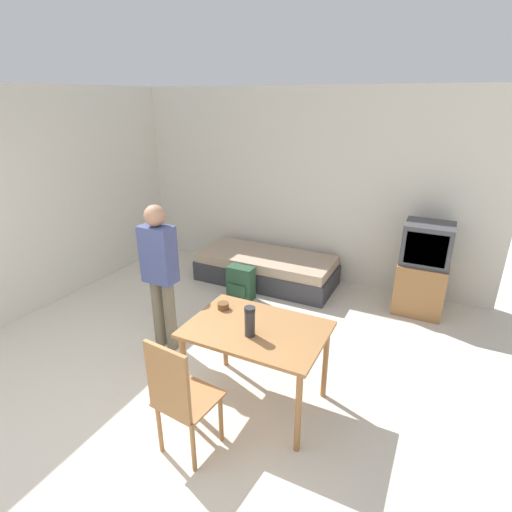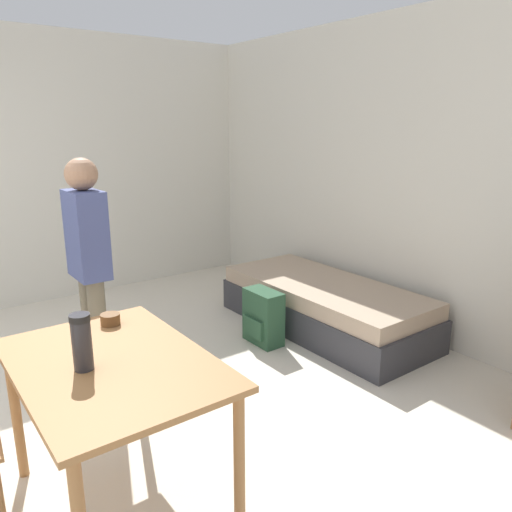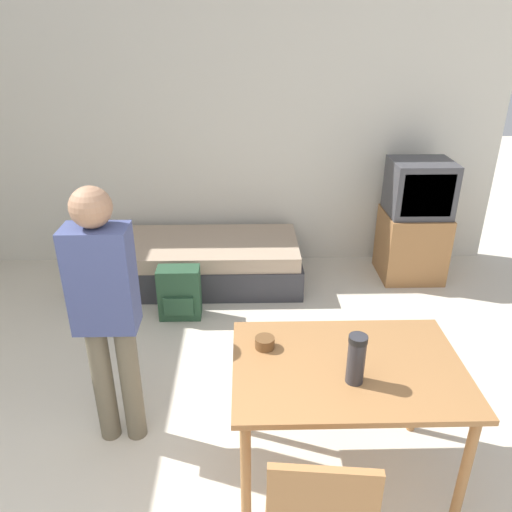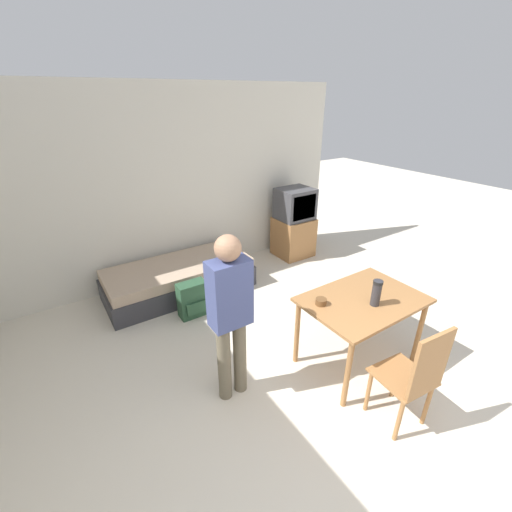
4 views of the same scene
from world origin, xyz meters
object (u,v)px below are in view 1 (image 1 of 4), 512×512
tv (423,270)px  thermos_flask (250,320)px  daybed (266,268)px  dining_table (256,338)px  mate_bowl (223,306)px  person_standing (160,269)px  wooden_chair (179,396)px  backpack (241,283)px

tv → thermos_flask: 2.79m
daybed → tv: 2.13m
dining_table → mate_bowl: (-0.41, 0.15, 0.13)m
person_standing → mate_bowl: 0.88m
wooden_chair → daybed: bearing=103.5°
daybed → person_standing: person_standing is taller
thermos_flask → tv: bearing=66.3°
tv → mate_bowl: tv is taller
tv → dining_table: bearing=-114.8°
wooden_chair → mate_bowl: (-0.16, 0.91, 0.24)m
wooden_chair → mate_bowl: size_ratio=9.94×
mate_bowl → daybed: bearing=104.9°
wooden_chair → thermos_flask: (0.25, 0.64, 0.35)m
daybed → tv: size_ratio=1.72×
mate_bowl → backpack: bearing=113.2°
daybed → dining_table: dining_table is taller
thermos_flask → daybed: bearing=112.0°
daybed → person_standing: size_ratio=1.26×
person_standing → tv: bearing=41.0°
tv → backpack: size_ratio=2.51×
dining_table → tv: bearing=65.2°
tv → wooden_chair: 3.45m
wooden_chair → thermos_flask: bearing=68.6°
thermos_flask → mate_bowl: (-0.41, 0.28, -0.11)m
wooden_chair → person_standing: bearing=132.8°
dining_table → wooden_chair: size_ratio=1.13×
dining_table → wooden_chair: (-0.25, -0.76, -0.11)m
daybed → backpack: (-0.08, -0.64, 0.02)m
person_standing → mate_bowl: person_standing is taller
tv → dining_table: size_ratio=1.01×
wooden_chair → thermos_flask: thermos_flask is taller
dining_table → person_standing: 1.33m
tv → mate_bowl: (-1.52, -2.26, 0.24)m
dining_table → person_standing: (-1.26, 0.34, 0.25)m
daybed → backpack: bearing=-97.3°
mate_bowl → thermos_flask: bearing=-33.9°
person_standing → thermos_flask: 1.35m
person_standing → mate_bowl: bearing=-12.3°
daybed → tv: bearing=2.4°
mate_bowl → backpack: 1.76m
person_standing → backpack: bearing=81.6°
daybed → dining_table: size_ratio=1.74×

